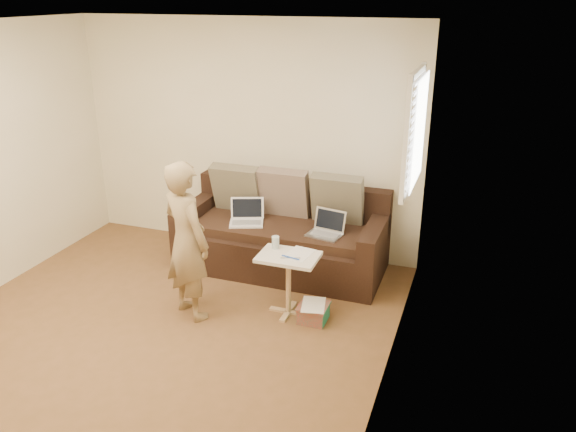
% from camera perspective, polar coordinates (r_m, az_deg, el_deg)
% --- Properties ---
extents(floor, '(4.50, 4.50, 0.00)m').
position_cam_1_polar(floor, '(5.18, -13.97, -12.42)').
color(floor, brown).
rests_on(floor, ground).
extents(ceiling, '(4.50, 4.50, 0.00)m').
position_cam_1_polar(ceiling, '(4.33, -17.18, 17.49)').
color(ceiling, white).
rests_on(ceiling, wall_back).
extents(wall_back, '(4.00, 0.00, 4.00)m').
position_cam_1_polar(wall_back, '(6.48, -4.21, 7.79)').
color(wall_back, beige).
rests_on(wall_back, ground).
extents(wall_right, '(0.00, 4.50, 4.50)m').
position_cam_1_polar(wall_right, '(3.87, 9.89, -2.25)').
color(wall_right, beige).
rests_on(wall_right, ground).
extents(window_blinds, '(0.12, 0.88, 1.08)m').
position_cam_1_polar(window_blinds, '(5.17, 12.62, 8.32)').
color(window_blinds, white).
rests_on(window_blinds, wall_right).
extents(sofa, '(2.20, 0.95, 0.85)m').
position_cam_1_polar(sofa, '(6.13, -0.68, -1.62)').
color(sofa, black).
rests_on(sofa, ground).
extents(pillow_left, '(0.55, 0.29, 0.57)m').
position_cam_1_polar(pillow_left, '(6.38, -5.14, 2.77)').
color(pillow_left, brown).
rests_on(pillow_left, sofa).
extents(pillow_mid, '(0.55, 0.27, 0.57)m').
position_cam_1_polar(pillow_mid, '(6.21, -0.39, 2.32)').
color(pillow_mid, brown).
rests_on(pillow_mid, sofa).
extents(pillow_right, '(0.55, 0.28, 0.57)m').
position_cam_1_polar(pillow_right, '(6.04, 4.96, 1.68)').
color(pillow_right, brown).
rests_on(pillow_right, sofa).
extents(laptop_silver, '(0.38, 0.30, 0.23)m').
position_cam_1_polar(laptop_silver, '(5.81, 3.63, -1.98)').
color(laptop_silver, '#B7BABC').
rests_on(laptop_silver, sofa).
extents(laptop_white, '(0.42, 0.37, 0.26)m').
position_cam_1_polar(laptop_white, '(6.11, -4.18, -0.80)').
color(laptop_white, white).
rests_on(laptop_white, sofa).
extents(person, '(0.66, 0.58, 1.50)m').
position_cam_1_polar(person, '(5.21, -10.11, -2.45)').
color(person, olive).
rests_on(person, ground).
extents(side_table, '(0.55, 0.38, 0.60)m').
position_cam_1_polar(side_table, '(5.33, 0.04, -6.87)').
color(side_table, silver).
rests_on(side_table, ground).
extents(drinking_glass, '(0.07, 0.07, 0.12)m').
position_cam_1_polar(drinking_glass, '(5.31, -1.26, -2.66)').
color(drinking_glass, silver).
rests_on(drinking_glass, side_table).
extents(scissors, '(0.19, 0.12, 0.02)m').
position_cam_1_polar(scissors, '(5.13, 0.25, -4.20)').
color(scissors, silver).
rests_on(scissors, side_table).
extents(paper_on_table, '(0.25, 0.33, 0.00)m').
position_cam_1_polar(paper_on_table, '(5.22, 1.12, -3.81)').
color(paper_on_table, white).
rests_on(paper_on_table, side_table).
extents(striped_box, '(0.27, 0.27, 0.17)m').
position_cam_1_polar(striped_box, '(5.32, 2.55, -9.62)').
color(striped_box, red).
rests_on(striped_box, ground).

